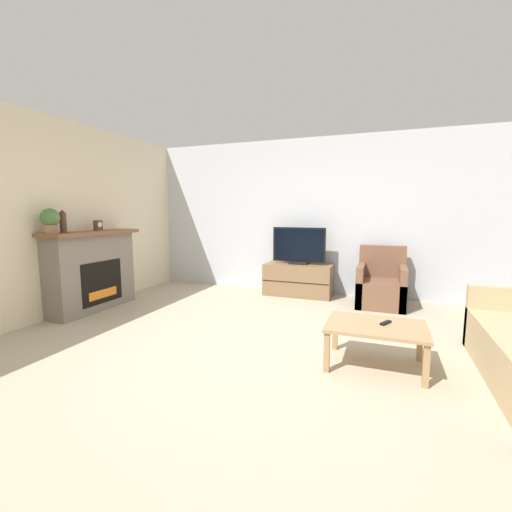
{
  "coord_description": "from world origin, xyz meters",
  "views": [
    {
      "loc": [
        1.14,
        -3.24,
        1.44
      ],
      "look_at": [
        -0.46,
        0.99,
        0.85
      ],
      "focal_mm": 24.0,
      "sensor_mm": 36.0,
      "label": 1
    }
  ],
  "objects_px": {
    "mantel_clock": "(98,225)",
    "coffee_table": "(376,330)",
    "mantel_vase_left": "(63,222)",
    "armchair": "(381,287)",
    "tv": "(299,247)",
    "tv_stand": "(298,280)",
    "fireplace": "(92,270)",
    "remote": "(386,323)",
    "potted_plant": "(50,220)"
  },
  "relations": [
    {
      "from": "tv",
      "to": "remote",
      "type": "height_order",
      "value": "tv"
    },
    {
      "from": "mantel_clock",
      "to": "tv",
      "type": "height_order",
      "value": "mantel_clock"
    },
    {
      "from": "tv",
      "to": "coffee_table",
      "type": "distance_m",
      "value": 2.82
    },
    {
      "from": "fireplace",
      "to": "tv_stand",
      "type": "height_order",
      "value": "fireplace"
    },
    {
      "from": "mantel_vase_left",
      "to": "tv_stand",
      "type": "xyz_separation_m",
      "value": [
        2.6,
        2.36,
        -1.03
      ]
    },
    {
      "from": "tv_stand",
      "to": "remote",
      "type": "xyz_separation_m",
      "value": [
        1.41,
        -2.38,
        0.14
      ]
    },
    {
      "from": "mantel_clock",
      "to": "potted_plant",
      "type": "xyz_separation_m",
      "value": [
        -0.0,
        -0.76,
        0.1
      ]
    },
    {
      "from": "mantel_vase_left",
      "to": "tv",
      "type": "distance_m",
      "value": 3.54
    },
    {
      "from": "armchair",
      "to": "coffee_table",
      "type": "xyz_separation_m",
      "value": [
        -0.02,
        -2.26,
        0.06
      ]
    },
    {
      "from": "mantel_vase_left",
      "to": "tv_stand",
      "type": "relative_size",
      "value": 0.26
    },
    {
      "from": "mantel_clock",
      "to": "potted_plant",
      "type": "relative_size",
      "value": 0.47
    },
    {
      "from": "fireplace",
      "to": "coffee_table",
      "type": "relative_size",
      "value": 1.64
    },
    {
      "from": "fireplace",
      "to": "mantel_vase_left",
      "type": "height_order",
      "value": "mantel_vase_left"
    },
    {
      "from": "armchair",
      "to": "remote",
      "type": "height_order",
      "value": "armchair"
    },
    {
      "from": "armchair",
      "to": "coffee_table",
      "type": "bearing_deg",
      "value": -90.5
    },
    {
      "from": "fireplace",
      "to": "armchair",
      "type": "xyz_separation_m",
      "value": [
        3.97,
        1.74,
        -0.3
      ]
    },
    {
      "from": "fireplace",
      "to": "coffee_table",
      "type": "distance_m",
      "value": 3.99
    },
    {
      "from": "fireplace",
      "to": "remote",
      "type": "relative_size",
      "value": 9.62
    },
    {
      "from": "fireplace",
      "to": "potted_plant",
      "type": "height_order",
      "value": "potted_plant"
    },
    {
      "from": "potted_plant",
      "to": "remote",
      "type": "xyz_separation_m",
      "value": [
        4.01,
        0.16,
        -0.92
      ]
    },
    {
      "from": "mantel_vase_left",
      "to": "armchair",
      "type": "bearing_deg",
      "value": 28.89
    },
    {
      "from": "potted_plant",
      "to": "tv_stand",
      "type": "xyz_separation_m",
      "value": [
        2.6,
        2.54,
        -1.06
      ]
    },
    {
      "from": "mantel_clock",
      "to": "tv",
      "type": "distance_m",
      "value": 3.18
    },
    {
      "from": "tv_stand",
      "to": "fireplace",
      "type": "bearing_deg",
      "value": -143.73
    },
    {
      "from": "mantel_vase_left",
      "to": "fireplace",
      "type": "bearing_deg",
      "value": 92.22
    },
    {
      "from": "mantel_clock",
      "to": "armchair",
      "type": "height_order",
      "value": "mantel_clock"
    },
    {
      "from": "coffee_table",
      "to": "tv",
      "type": "bearing_deg",
      "value": 118.57
    },
    {
      "from": "fireplace",
      "to": "potted_plant",
      "type": "relative_size",
      "value": 4.59
    },
    {
      "from": "mantel_clock",
      "to": "coffee_table",
      "type": "distance_m",
      "value": 4.08
    },
    {
      "from": "fireplace",
      "to": "remote",
      "type": "xyz_separation_m",
      "value": [
        4.03,
        -0.46,
        -0.18
      ]
    },
    {
      "from": "tv_stand",
      "to": "potted_plant",
      "type": "bearing_deg",
      "value": -135.69
    },
    {
      "from": "mantel_vase_left",
      "to": "potted_plant",
      "type": "bearing_deg",
      "value": -90.0
    },
    {
      "from": "tv_stand",
      "to": "remote",
      "type": "height_order",
      "value": "tv_stand"
    },
    {
      "from": "fireplace",
      "to": "remote",
      "type": "height_order",
      "value": "fireplace"
    },
    {
      "from": "remote",
      "to": "tv",
      "type": "bearing_deg",
      "value": 148.39
    },
    {
      "from": "tv",
      "to": "armchair",
      "type": "relative_size",
      "value": 1.0
    },
    {
      "from": "mantel_vase_left",
      "to": "potted_plant",
      "type": "distance_m",
      "value": 0.19
    },
    {
      "from": "armchair",
      "to": "remote",
      "type": "xyz_separation_m",
      "value": [
        0.06,
        -2.2,
        0.12
      ]
    },
    {
      "from": "mantel_vase_left",
      "to": "tv",
      "type": "height_order",
      "value": "mantel_vase_left"
    },
    {
      "from": "remote",
      "to": "coffee_table",
      "type": "bearing_deg",
      "value": -120.1
    },
    {
      "from": "armchair",
      "to": "potted_plant",
      "type": "bearing_deg",
      "value": -149.12
    },
    {
      "from": "mantel_vase_left",
      "to": "tv_stand",
      "type": "distance_m",
      "value": 3.66
    },
    {
      "from": "mantel_clock",
      "to": "tv",
      "type": "xyz_separation_m",
      "value": [
        2.6,
        1.78,
        -0.4
      ]
    },
    {
      "from": "tv",
      "to": "armchair",
      "type": "bearing_deg",
      "value": -7.53
    },
    {
      "from": "potted_plant",
      "to": "tv",
      "type": "height_order",
      "value": "potted_plant"
    },
    {
      "from": "mantel_vase_left",
      "to": "coffee_table",
      "type": "height_order",
      "value": "mantel_vase_left"
    },
    {
      "from": "mantel_clock",
      "to": "coffee_table",
      "type": "height_order",
      "value": "mantel_clock"
    },
    {
      "from": "remote",
      "to": "potted_plant",
      "type": "bearing_deg",
      "value": -149.97
    },
    {
      "from": "mantel_vase_left",
      "to": "armchair",
      "type": "relative_size",
      "value": 0.33
    },
    {
      "from": "tv_stand",
      "to": "tv",
      "type": "distance_m",
      "value": 0.57
    }
  ]
}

